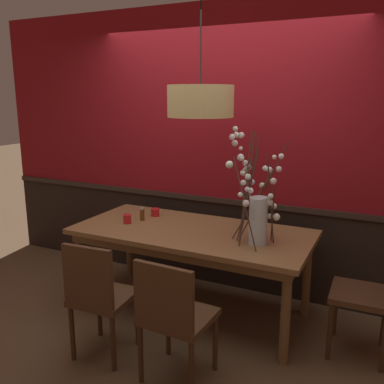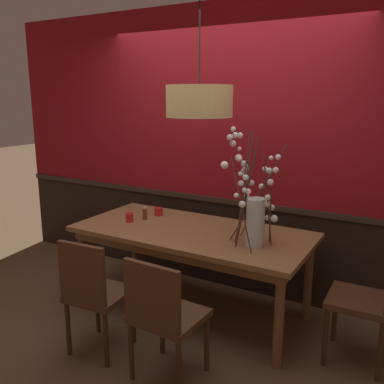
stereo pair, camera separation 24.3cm
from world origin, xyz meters
name	(u,v)px [view 1 (the left image)]	position (x,y,z in m)	size (l,w,h in m)	color
ground_plane	(192,311)	(0.00, 0.00, 0.00)	(24.00, 24.00, 0.00)	brown
back_wall	(223,152)	(0.00, 0.68, 1.35)	(5.29, 0.14, 2.72)	black
dining_table	(192,239)	(0.00, 0.00, 0.68)	(2.02, 0.95, 0.76)	olive
chair_head_east_end	(373,287)	(1.45, -0.01, 0.54)	(0.43, 0.43, 0.97)	#4C301C
chair_far_side_right	(253,230)	(0.26, 0.91, 0.52)	(0.43, 0.45, 0.93)	#4C301C
chair_near_side_right	(173,314)	(0.30, -0.91, 0.50)	(0.46, 0.43, 0.88)	#4C301C
chair_near_side_left	(98,294)	(-0.31, -0.90, 0.50)	(0.43, 0.43, 0.90)	#4C301C
vase_with_blossoms	(256,209)	(0.58, -0.07, 1.04)	(0.44, 0.57, 0.90)	silver
candle_holder_nearer_center	(155,212)	(-0.50, 0.22, 0.80)	(0.08, 0.08, 0.07)	red
candle_holder_nearer_edge	(127,219)	(-0.60, -0.09, 0.80)	(0.07, 0.07, 0.08)	red
condiment_bottle	(142,214)	(-0.53, 0.05, 0.82)	(0.04, 0.04, 0.12)	brown
pendant_lamp	(200,101)	(0.11, -0.08, 1.84)	(0.51, 0.51, 1.00)	tan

